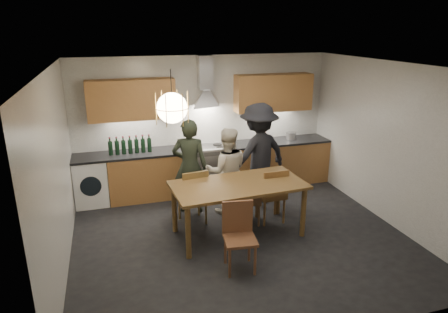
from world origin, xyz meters
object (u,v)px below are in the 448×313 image
object	(u,v)px
mixing_bowl	(266,140)
wine_bottles	(130,145)
person_left	(190,166)
person_right	(258,154)
stock_pot	(291,136)
dining_table	(238,190)
chair_front	(239,231)
chair_back_left	(194,193)
person_mid	(227,171)

from	to	relation	value
mixing_bowl	wine_bottles	world-z (taller)	wine_bottles
person_left	person_right	bearing A→B (deg)	-159.86
stock_pot	wine_bottles	bearing A→B (deg)	-179.53
person_left	wine_bottles	xyz separation A→B (m)	(-0.93, 0.81, 0.23)
dining_table	stock_pot	size ratio (longest dim) A/B	10.51
person_right	wine_bottles	world-z (taller)	person_right
dining_table	mixing_bowl	size ratio (longest dim) A/B	7.66
chair_front	wine_bottles	xyz separation A→B (m)	(-1.19, 2.67, 0.54)
stock_pot	wine_bottles	distance (m)	3.22
chair_front	mixing_bowl	xyz separation A→B (m)	(1.48, 2.68, 0.41)
dining_table	chair_front	world-z (taller)	chair_front
chair_back_left	person_left	bearing A→B (deg)	-102.23
mixing_bowl	wine_bottles	distance (m)	2.67
chair_back_left	person_left	size ratio (longest dim) A/B	0.57
person_left	dining_table	bearing A→B (deg)	137.58
dining_table	person_mid	distance (m)	0.80
chair_front	stock_pot	xyz separation A→B (m)	(2.03, 2.70, 0.44)
chair_back_left	mixing_bowl	world-z (taller)	mixing_bowl
stock_pot	chair_back_left	bearing A→B (deg)	-150.15
person_mid	mixing_bowl	xyz separation A→B (m)	(1.14, 1.04, 0.18)
chair_back_left	person_mid	size ratio (longest dim) A/B	0.63
stock_pot	dining_table	bearing A→B (deg)	-133.44
chair_back_left	person_left	distance (m)	0.58
person_mid	mixing_bowl	distance (m)	1.55
chair_back_left	person_right	size ratio (longest dim) A/B	0.51
chair_back_left	chair_front	size ratio (longest dim) A/B	1.03
chair_front	person_right	xyz separation A→B (m)	(0.99, 1.87, 0.40)
chair_front	person_left	bearing A→B (deg)	104.88
chair_front	wine_bottles	size ratio (longest dim) A/B	1.19
person_left	stock_pot	size ratio (longest dim) A/B	8.46
chair_back_left	person_mid	distance (m)	0.74
person_right	mixing_bowl	xyz separation A→B (m)	(0.49, 0.81, 0.01)
dining_table	person_mid	world-z (taller)	person_mid
chair_back_left	person_right	bearing A→B (deg)	-165.20
chair_front	stock_pot	world-z (taller)	stock_pot
person_left	stock_pot	xyz separation A→B (m)	(2.29, 0.84, 0.14)
chair_back_left	wine_bottles	distance (m)	1.67
dining_table	wine_bottles	bearing A→B (deg)	125.01
mixing_bowl	person_mid	bearing A→B (deg)	-137.65
chair_front	mixing_bowl	bearing A→B (deg)	68.06
chair_back_left	chair_front	bearing A→B (deg)	96.19
chair_front	mixing_bowl	distance (m)	3.09
chair_front	mixing_bowl	world-z (taller)	mixing_bowl
chair_front	person_left	distance (m)	1.90
person_right	chair_back_left	bearing A→B (deg)	3.46
chair_front	stock_pot	size ratio (longest dim) A/B	4.67
mixing_bowl	chair_front	bearing A→B (deg)	-118.87
person_right	wine_bottles	size ratio (longest dim) A/B	2.40
chair_back_left	stock_pot	bearing A→B (deg)	-156.82
dining_table	person_mid	size ratio (longest dim) A/B	1.36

